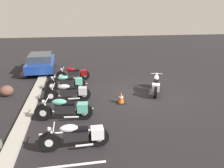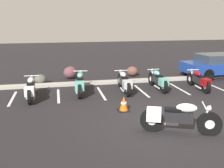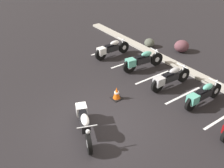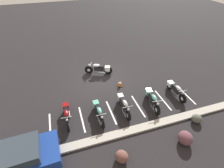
{
  "view_description": "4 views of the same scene",
  "coord_description": "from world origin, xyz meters",
  "px_view_note": "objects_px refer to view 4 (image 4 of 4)",
  "views": [
    {
      "loc": [
        -10.34,
        3.47,
        4.05
      ],
      "look_at": [
        0.64,
        1.5,
        0.41
      ],
      "focal_mm": 35.0,
      "sensor_mm": 36.0,
      "label": 1
    },
    {
      "loc": [
        -3.26,
        -7.16,
        3.18
      ],
      "look_at": [
        -1.41,
        1.57,
        0.95
      ],
      "focal_mm": 42.0,
      "sensor_mm": 36.0,
      "label": 2
    },
    {
      "loc": [
        6.01,
        -3.95,
        6.17
      ],
      "look_at": [
        -0.92,
        1.06,
        0.87
      ],
      "focal_mm": 42.0,
      "sensor_mm": 36.0,
      "label": 3
    },
    {
      "loc": [
        2.75,
        11.13,
        8.01
      ],
      "look_at": [
        -0.26,
        1.82,
        0.68
      ],
      "focal_mm": 28.0,
      "sensor_mm": 36.0,
      "label": 4
    }
  ],
  "objects_px": {
    "parked_bike_0": "(175,89)",
    "parked_bike_3": "(98,111)",
    "parked_bike_2": "(123,104)",
    "landscape_rock_3": "(185,138)",
    "landscape_rock_1": "(122,157)",
    "parked_bike_1": "(152,98)",
    "parked_bike_4": "(67,113)",
    "motorcycle_white_featured": "(100,69)",
    "car_blue": "(10,160)",
    "landscape_rock_0": "(197,119)",
    "traffic_cone": "(120,83)"
  },
  "relations": [
    {
      "from": "motorcycle_white_featured",
      "to": "traffic_cone",
      "type": "xyz_separation_m",
      "value": [
        -0.99,
        2.1,
        -0.23
      ]
    },
    {
      "from": "motorcycle_white_featured",
      "to": "parked_bike_3",
      "type": "height_order",
      "value": "motorcycle_white_featured"
    },
    {
      "from": "parked_bike_4",
      "to": "landscape_rock_3",
      "type": "bearing_deg",
      "value": 59.98
    },
    {
      "from": "parked_bike_2",
      "to": "landscape_rock_3",
      "type": "xyz_separation_m",
      "value": [
        -2.18,
        3.28,
        -0.13
      ]
    },
    {
      "from": "parked_bike_4",
      "to": "landscape_rock_3",
      "type": "xyz_separation_m",
      "value": [
        -5.67,
        3.56,
        -0.1
      ]
    },
    {
      "from": "motorcycle_white_featured",
      "to": "parked_bike_2",
      "type": "bearing_deg",
      "value": 116.57
    },
    {
      "from": "traffic_cone",
      "to": "parked_bike_2",
      "type": "bearing_deg",
      "value": 75.09
    },
    {
      "from": "parked_bike_0",
      "to": "traffic_cone",
      "type": "distance_m",
      "value": 3.94
    },
    {
      "from": "landscape_rock_3",
      "to": "traffic_cone",
      "type": "relative_size",
      "value": 1.52
    },
    {
      "from": "parked_bike_3",
      "to": "landscape_rock_1",
      "type": "xyz_separation_m",
      "value": [
        -0.33,
        3.09,
        -0.17
      ]
    },
    {
      "from": "parked_bike_0",
      "to": "parked_bike_3",
      "type": "height_order",
      "value": "parked_bike_0"
    },
    {
      "from": "motorcycle_white_featured",
      "to": "car_blue",
      "type": "xyz_separation_m",
      "value": [
        5.8,
        6.52,
        0.21
      ]
    },
    {
      "from": "landscape_rock_0",
      "to": "landscape_rock_3",
      "type": "relative_size",
      "value": 0.74
    },
    {
      "from": "landscape_rock_3",
      "to": "parked_bike_2",
      "type": "bearing_deg",
      "value": -56.36
    },
    {
      "from": "parked_bike_1",
      "to": "landscape_rock_3",
      "type": "relative_size",
      "value": 2.8
    },
    {
      "from": "car_blue",
      "to": "landscape_rock_3",
      "type": "bearing_deg",
      "value": 169.45
    },
    {
      "from": "parked_bike_4",
      "to": "landscape_rock_1",
      "type": "xyz_separation_m",
      "value": [
        -2.17,
        3.48,
        -0.16
      ]
    },
    {
      "from": "parked_bike_4",
      "to": "motorcycle_white_featured",
      "type": "bearing_deg",
      "value": 145.35
    },
    {
      "from": "motorcycle_white_featured",
      "to": "parked_bike_2",
      "type": "height_order",
      "value": "motorcycle_white_featured"
    },
    {
      "from": "landscape_rock_3",
      "to": "landscape_rock_0",
      "type": "bearing_deg",
      "value": -147.62
    },
    {
      "from": "parked_bike_3",
      "to": "landscape_rock_3",
      "type": "relative_size",
      "value": 2.63
    },
    {
      "from": "parked_bike_0",
      "to": "landscape_rock_3",
      "type": "height_order",
      "value": "parked_bike_0"
    },
    {
      "from": "parked_bike_2",
      "to": "traffic_cone",
      "type": "distance_m",
      "value": 2.45
    },
    {
      "from": "parked_bike_4",
      "to": "car_blue",
      "type": "bearing_deg",
      "value": -46.65
    },
    {
      "from": "car_blue",
      "to": "landscape_rock_1",
      "type": "relative_size",
      "value": 6.53
    },
    {
      "from": "parked_bike_4",
      "to": "landscape_rock_3",
      "type": "distance_m",
      "value": 6.69
    },
    {
      "from": "parked_bike_3",
      "to": "landscape_rock_3",
      "type": "bearing_deg",
      "value": 49.83
    },
    {
      "from": "parked_bike_1",
      "to": "landscape_rock_1",
      "type": "relative_size",
      "value": 3.39
    },
    {
      "from": "parked_bike_0",
      "to": "parked_bike_3",
      "type": "xyz_separation_m",
      "value": [
        5.6,
        0.37,
        -0.01
      ]
    },
    {
      "from": "landscape_rock_1",
      "to": "parked_bike_1",
      "type": "bearing_deg",
      "value": -136.44
    },
    {
      "from": "parked_bike_0",
      "to": "landscape_rock_0",
      "type": "distance_m",
      "value": 2.59
    },
    {
      "from": "parked_bike_1",
      "to": "parked_bike_2",
      "type": "bearing_deg",
      "value": -86.26
    },
    {
      "from": "landscape_rock_0",
      "to": "motorcycle_white_featured",
      "type": "bearing_deg",
      "value": -58.88
    },
    {
      "from": "parked_bike_0",
      "to": "car_blue",
      "type": "xyz_separation_m",
      "value": [
        10.11,
        2.32,
        0.23
      ]
    },
    {
      "from": "motorcycle_white_featured",
      "to": "landscape_rock_3",
      "type": "bearing_deg",
      "value": 130.14
    },
    {
      "from": "parked_bike_0",
      "to": "landscape_rock_0",
      "type": "xyz_separation_m",
      "value": [
        0.23,
        2.57,
        -0.21
      ]
    },
    {
      "from": "parked_bike_3",
      "to": "landscape_rock_3",
      "type": "height_order",
      "value": "parked_bike_3"
    },
    {
      "from": "parked_bike_1",
      "to": "car_blue",
      "type": "xyz_separation_m",
      "value": [
        8.09,
        1.95,
        0.2
      ]
    },
    {
      "from": "parked_bike_4",
      "to": "landscape_rock_1",
      "type": "bearing_deg",
      "value": 34.09
    },
    {
      "from": "parked_bike_2",
      "to": "traffic_cone",
      "type": "xyz_separation_m",
      "value": [
        -0.63,
        -2.36,
        -0.21
      ]
    },
    {
      "from": "car_blue",
      "to": "landscape_rock_0",
      "type": "distance_m",
      "value": 9.89
    },
    {
      "from": "parked_bike_1",
      "to": "parked_bike_3",
      "type": "height_order",
      "value": "parked_bike_1"
    },
    {
      "from": "parked_bike_2",
      "to": "landscape_rock_3",
      "type": "bearing_deg",
      "value": 35.67
    },
    {
      "from": "parked_bike_1",
      "to": "parked_bike_2",
      "type": "height_order",
      "value": "parked_bike_1"
    },
    {
      "from": "landscape_rock_3",
      "to": "traffic_cone",
      "type": "distance_m",
      "value": 5.85
    },
    {
      "from": "motorcycle_white_featured",
      "to": "parked_bike_3",
      "type": "xyz_separation_m",
      "value": [
        1.28,
        4.57,
        -0.03
      ]
    },
    {
      "from": "parked_bike_2",
      "to": "motorcycle_white_featured",
      "type": "bearing_deg",
      "value": -173.34
    },
    {
      "from": "parked_bike_1",
      "to": "parked_bike_4",
      "type": "height_order",
      "value": "parked_bike_1"
    },
    {
      "from": "parked_bike_3",
      "to": "car_blue",
      "type": "xyz_separation_m",
      "value": [
        4.51,
        1.95,
        0.23
      ]
    },
    {
      "from": "parked_bike_0",
      "to": "parked_bike_4",
      "type": "distance_m",
      "value": 7.44
    }
  ]
}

